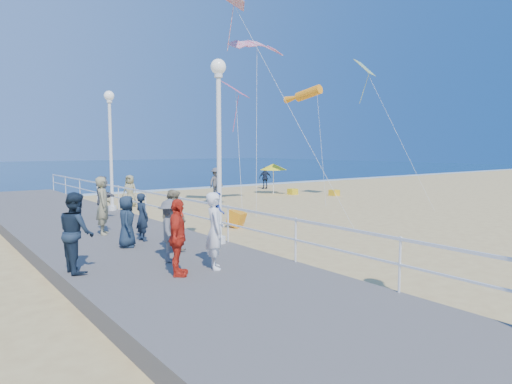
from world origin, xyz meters
TOP-DOWN VIEW (x-y plane):
  - ground at (0.00, 0.00)m, footprint 160.00×160.00m
  - ocean at (0.00, 65.00)m, footprint 160.00×90.00m
  - surf_line at (0.00, 20.50)m, footprint 160.00×1.20m
  - boardwalk at (-7.50, 0.00)m, footprint 5.00×44.00m
  - railing at (-5.05, 0.00)m, footprint 0.05×42.00m
  - lamp_post_mid at (-5.35, 0.00)m, footprint 0.44×0.44m
  - lamp_post_far at (-5.35, 9.00)m, footprint 0.44×0.44m
  - woman_holding_toddler at (-6.96, -2.34)m, footprint 0.65×0.77m
  - toddler_held at (-6.81, -2.19)m, footprint 0.50×0.55m
  - spectator_0 at (-7.01, 1.72)m, footprint 0.41×0.57m
  - spectator_1 at (-6.85, -0.02)m, footprint 0.82×0.95m
  - spectator_2 at (-7.50, -1.15)m, footprint 0.95×1.15m
  - spectator_3 at (-7.93, -2.37)m, footprint 0.90×1.06m
  - spectator_4 at (-7.72, 1.13)m, footprint 0.72×0.84m
  - spectator_5 at (-6.35, 7.31)m, footprint 0.51×1.57m
  - spectator_6 at (-7.60, 3.46)m, footprint 0.67×0.80m
  - spectator_7 at (-9.60, -0.69)m, footprint 0.70×0.89m
  - beach_walker_a at (3.66, 14.60)m, footprint 1.39×1.07m
  - beach_walker_b at (9.67, 16.94)m, footprint 1.10×0.72m
  - beach_walker_c at (-3.08, 12.65)m, footprint 0.95×1.02m
  - box_kite at (-2.14, 3.80)m, footprint 0.80×0.88m
  - beach_umbrella at (7.61, 13.40)m, footprint 1.90×1.90m
  - beach_chair_left at (10.21, 10.07)m, footprint 0.55×0.55m
  - beach_chair_right at (8.50, 12.37)m, footprint 0.55×0.55m
  - kite_parafoil at (1.70, 7.50)m, footprint 3.08×0.94m
  - kite_windsock at (6.42, 8.68)m, footprint 1.04×2.86m
  - kite_diamond_pink at (0.01, 6.95)m, footprint 1.67×1.65m
  - kite_diamond_multi at (8.96, 6.64)m, footprint 1.58×1.39m

SIDE VIEW (x-z plane):
  - ground at x=0.00m, z-range 0.00..0.00m
  - ocean at x=0.00m, z-range -0.01..0.04m
  - surf_line at x=0.00m, z-range 0.01..0.05m
  - boardwalk at x=-7.50m, z-range 0.00..0.40m
  - beach_chair_left at x=10.21m, z-range 0.00..0.40m
  - beach_chair_right at x=8.50m, z-range 0.00..0.40m
  - box_kite at x=-2.14m, z-range -0.07..0.67m
  - beach_walker_b at x=9.67m, z-range 0.00..1.73m
  - beach_walker_c at x=-3.08m, z-range 0.00..1.75m
  - beach_walker_a at x=3.66m, z-range 0.00..1.91m
  - spectator_0 at x=-7.01m, z-range 0.40..1.85m
  - spectator_4 at x=-7.72m, z-range 0.40..1.86m
  - spectator_2 at x=-7.50m, z-range 0.40..1.95m
  - spectator_1 at x=-6.85m, z-range 0.40..2.07m
  - spectator_5 at x=-6.35m, z-range 0.40..2.08m
  - spectator_3 at x=-7.93m, z-range 0.40..2.10m
  - railing at x=-5.05m, z-range 0.98..1.53m
  - woman_holding_toddler at x=-6.96m, z-range 0.40..2.19m
  - spectator_7 at x=-9.60m, z-range 0.40..2.22m
  - spectator_6 at x=-7.60m, z-range 0.40..2.27m
  - toddler_held at x=-6.81m, z-range 1.25..2.17m
  - beach_umbrella at x=7.61m, z-range 0.84..2.98m
  - lamp_post_mid at x=-5.35m, z-range 1.00..6.32m
  - lamp_post_far at x=-5.35m, z-range 1.00..6.32m
  - kite_diamond_pink at x=0.01m, z-range 5.62..6.31m
  - kite_windsock at x=6.42m, z-range 5.86..6.98m
  - kite_diamond_multi at x=8.96m, z-range 7.42..8.33m
  - kite_parafoil at x=1.70m, z-range 8.10..8.76m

